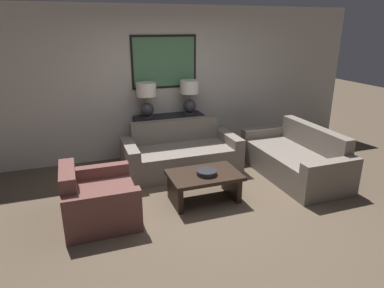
% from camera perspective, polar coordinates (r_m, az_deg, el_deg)
% --- Properties ---
extents(ground_plane, '(20.00, 20.00, 0.00)m').
position_cam_1_polar(ground_plane, '(4.59, 3.79, -11.04)').
color(ground_plane, brown).
extents(back_wall, '(7.64, 0.12, 2.65)m').
position_cam_1_polar(back_wall, '(6.30, -4.68, 10.18)').
color(back_wall, beige).
rests_on(back_wall, ground_plane).
extents(console_table, '(1.24, 0.39, 0.79)m').
position_cam_1_polar(console_table, '(6.25, -3.78, 1.29)').
color(console_table, black).
rests_on(console_table, ground_plane).
extents(table_lamp_left, '(0.34, 0.34, 0.61)m').
position_cam_1_polar(table_lamp_left, '(5.97, -7.58, 7.84)').
color(table_lamp_left, '#333338').
rests_on(table_lamp_left, console_table).
extents(table_lamp_right, '(0.34, 0.34, 0.61)m').
position_cam_1_polar(table_lamp_right, '(6.18, -0.42, 8.38)').
color(table_lamp_right, '#333338').
rests_on(table_lamp_right, console_table).
extents(couch_by_back_wall, '(1.87, 0.92, 0.79)m').
position_cam_1_polar(couch_by_back_wall, '(5.70, -1.91, -1.78)').
color(couch_by_back_wall, slate).
rests_on(couch_by_back_wall, ground_plane).
extents(couch_by_side, '(0.92, 1.87, 0.79)m').
position_cam_1_polar(couch_by_side, '(5.74, 16.81, -2.45)').
color(couch_by_side, slate).
rests_on(couch_by_side, ground_plane).
extents(coffee_table, '(0.97, 0.64, 0.41)m').
position_cam_1_polar(coffee_table, '(4.71, 2.04, -6.21)').
color(coffee_table, black).
rests_on(coffee_table, ground_plane).
extents(decorative_bowl, '(0.27, 0.27, 0.06)m').
position_cam_1_polar(decorative_bowl, '(4.61, 2.46, -4.77)').
color(decorative_bowl, '#232328').
rests_on(decorative_bowl, coffee_table).
extents(armchair_near_back_wall, '(0.87, 0.97, 0.73)m').
position_cam_1_polar(armchair_near_back_wall, '(4.45, -15.51, -9.04)').
color(armchair_near_back_wall, brown).
rests_on(armchair_near_back_wall, ground_plane).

